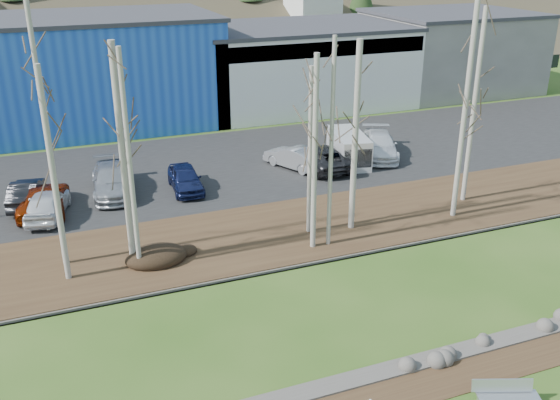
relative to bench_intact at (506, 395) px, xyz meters
name	(u,v)px	position (x,y,z in m)	size (l,w,h in m)	color
dirt_strip	(398,391)	(-2.70, 1.84, -0.46)	(80.00, 1.80, 0.03)	#382616
near_bank_rocks	(382,373)	(-2.70, 2.84, -0.48)	(80.00, 0.80, 0.50)	#47423D
river	(330,311)	(-2.70, 6.94, -0.48)	(80.00, 8.00, 0.90)	black
far_bank_rocks	(290,265)	(-2.70, 11.04, -0.48)	(80.00, 0.80, 0.46)	#47423D
far_bank	(266,234)	(-2.70, 14.24, -0.40)	(80.00, 7.00, 0.15)	#382616
parking_lot	(209,168)	(-2.70, 24.74, -0.41)	(80.00, 14.00, 0.14)	black
building_blue	(83,71)	(-8.70, 38.74, 3.68)	(20.40, 12.24, 8.30)	#1A4AB4
building_white	(297,64)	(9.30, 38.72, 2.93)	(18.36, 12.24, 6.80)	silver
building_grey	(450,51)	(25.30, 38.74, 3.18)	(14.28, 12.24, 7.30)	#65625E
bench_intact	(506,395)	(0.00, 0.00, 0.00)	(1.99, 1.20, 0.96)	#B4B7B9
dirt_mound	(156,256)	(-8.30, 13.29, -0.06)	(2.78, 1.96, 0.55)	black
birch_0	(54,178)	(-12.09, 13.19, 4.23)	(0.24, 0.24, 9.12)	#B3AEA1
birch_1	(46,135)	(-12.12, 14.62, 5.62)	(0.20, 0.20, 11.91)	#B3AEA1
birch_2	(123,160)	(-9.29, 13.42, 4.57)	(0.29, 0.29, 9.81)	#B3AEA1
birch_3	(130,165)	(-9.10, 12.88, 4.49)	(0.21, 0.21, 9.64)	#B3AEA1
birch_4	(315,155)	(-1.13, 12.07, 4.18)	(0.25, 0.25, 9.03)	#B3AEA1
birch_5	(310,153)	(-0.64, 13.65, 3.76)	(0.21, 0.21, 8.18)	#B3AEA1
birch_6	(331,146)	(-0.33, 12.04, 4.53)	(0.20, 0.20, 9.71)	#B3AEA1
birch_7	(355,139)	(1.54, 13.28, 4.32)	(0.29, 0.29, 9.30)	#B3AEA1
birch_8	(464,115)	(7.23, 12.67, 5.09)	(0.26, 0.26, 10.83)	#B3AEA1
birch_9	(474,108)	(9.02, 14.23, 4.86)	(0.25, 0.25, 10.37)	#B3AEA1
car_0	(47,203)	(-12.56, 20.24, 0.41)	(1.78, 4.42, 1.50)	white
car_1	(26,193)	(-13.56, 22.40, 0.35)	(1.45, 4.16, 1.37)	black
car_2	(44,199)	(-12.70, 21.07, 0.35)	(2.29, 4.97, 1.38)	maroon
car_3	(112,180)	(-8.96, 22.36, 0.45)	(2.20, 5.42, 1.57)	#95989C
car_4	(185,179)	(-5.00, 21.30, 0.36)	(1.66, 4.12, 1.40)	#161E48
car_5	(294,157)	(2.31, 22.53, 0.36)	(1.48, 4.25, 1.40)	#A4A3A5
car_6	(323,157)	(3.95, 21.84, 0.37)	(2.36, 5.13, 1.42)	black
car_7	(379,145)	(8.43, 22.55, 0.44)	(2.19, 5.40, 1.57)	silver
van_white	(349,149)	(5.94, 22.05, 0.63)	(2.72, 4.72, 1.94)	silver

